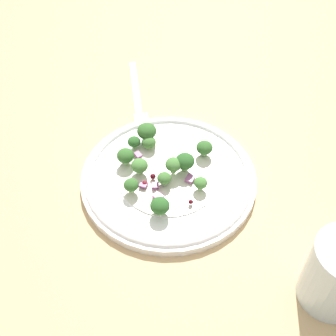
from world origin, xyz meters
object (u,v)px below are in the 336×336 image
Objects in this scene: broccoli_floret_2 at (140,166)px; broccoli_floret_0 at (134,142)px; broccoli_floret_1 at (160,206)px; plate at (168,176)px; fork at (138,96)px.

broccoli_floret_0 is at bearing -98.09° from broccoli_floret_2.
broccoli_floret_1 is 1.09× the size of broccoli_floret_2.
broccoli_floret_2 reaches higher than plate.
broccoli_floret_2 is 19.22cm from fork.
plate is 9.57× the size of broccoli_floret_1.
fork is at bearing -94.28° from plate.
plate reaches higher than fork.
broccoli_floret_1 is at bearing 88.65° from broccoli_floret_0.
plate is at bearing 159.03° from broccoli_floret_2.
broccoli_floret_1 reaches higher than plate.
broccoli_floret_2 is at bearing 81.91° from broccoli_floret_0.
broccoli_floret_1 is at bearing 61.67° from plate.
broccoli_floret_2 is 0.13× the size of fork.
broccoli_floret_0 is at bearing 70.60° from fork.
broccoli_floret_1 and broccoli_floret_2 have the same top height.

